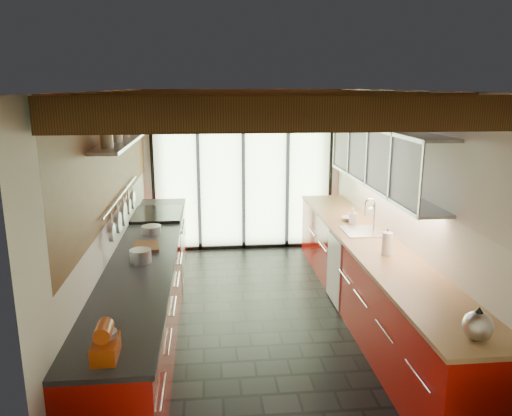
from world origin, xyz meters
name	(u,v)px	position (x,y,z in m)	size (l,w,h in m)	color
ground	(261,321)	(0.00, 0.00, 0.00)	(5.50, 5.50, 0.00)	black
room_shell	(262,180)	(0.00, 0.00, 1.65)	(5.50, 5.50, 5.50)	silver
ceiling_beams	(258,103)	(0.00, 0.38, 2.46)	(3.14, 5.06, 4.90)	#593316
glass_door	(243,149)	(0.00, 2.69, 1.66)	(2.95, 0.10, 2.90)	#C6EAAD
left_counter	(148,288)	(-1.28, 0.00, 0.46)	(0.68, 5.00, 0.92)	#AD0F08
range_stove	(159,247)	(-1.28, 1.45, 0.47)	(0.66, 0.90, 0.97)	silver
right_counter	(370,279)	(1.27, 0.00, 0.46)	(0.68, 5.00, 0.92)	#AD0F08
sink_assembly	(363,229)	(1.29, 0.40, 0.96)	(0.45, 0.52, 0.43)	silver
upper_cabinets_right	(382,157)	(1.43, 0.30, 1.85)	(0.34, 3.00, 3.00)	silver
left_wall_fixtures	(125,162)	(-1.47, 0.18, 1.85)	(0.28, 2.60, 0.96)	silver
stand_mixer	(106,343)	(-1.27, -2.24, 1.02)	(0.17, 0.28, 0.25)	#B63F0E
pot_large	(141,256)	(-1.27, -0.44, 0.99)	(0.21, 0.21, 0.14)	silver
pot_small	(151,230)	(-1.27, 0.60, 0.97)	(0.23, 0.23, 0.09)	silver
cutting_board	(146,246)	(-1.27, 0.03, 0.94)	(0.27, 0.38, 0.03)	brown
kettle	(478,324)	(1.27, -2.25, 1.03)	(0.24, 0.28, 0.25)	silver
paper_towel	(387,244)	(1.27, -0.46, 1.04)	(0.11, 0.11, 0.29)	white
soap_bottle	(353,216)	(1.27, 0.79, 1.02)	(0.09, 0.09, 0.20)	silver
bowl	(349,219)	(1.27, 0.93, 0.94)	(0.20, 0.20, 0.05)	silver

